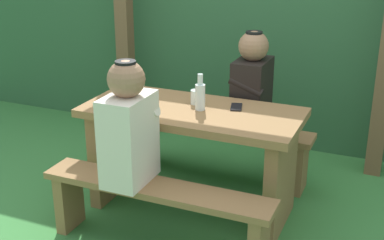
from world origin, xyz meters
name	(u,v)px	position (x,y,z in m)	size (l,w,h in m)	color
ground_plane	(192,207)	(0.00, 0.00, 0.00)	(12.00, 12.00, 0.00)	#3A7E3B
hedge_backdrop	(269,17)	(0.00, 1.79, 1.02)	(6.40, 1.01, 2.05)	#2E5C37
pergola_post_left	(124,15)	(-1.09, 1.05, 1.08)	(0.12, 0.12, 2.16)	brown
picnic_table	(192,142)	(0.00, 0.00, 0.49)	(1.40, 0.64, 0.72)	olive
bench_near	(157,203)	(0.00, -0.53, 0.30)	(1.40, 0.24, 0.42)	olive
bench_far	(219,139)	(0.00, 0.53, 0.30)	(1.40, 0.24, 0.42)	olive
person_white_shirt	(129,127)	(-0.16, -0.52, 0.75)	(0.25, 0.35, 0.72)	silver
person_black_coat	(252,86)	(0.24, 0.52, 0.75)	(0.25, 0.35, 0.72)	black
drinking_glass	(196,97)	(-0.01, 0.10, 0.76)	(0.07, 0.07, 0.09)	silver
bottle_left	(200,95)	(0.05, 0.01, 0.81)	(0.06, 0.06, 0.23)	silver
cell_phone	(236,107)	(0.25, 0.13, 0.72)	(0.07, 0.14, 0.01)	black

